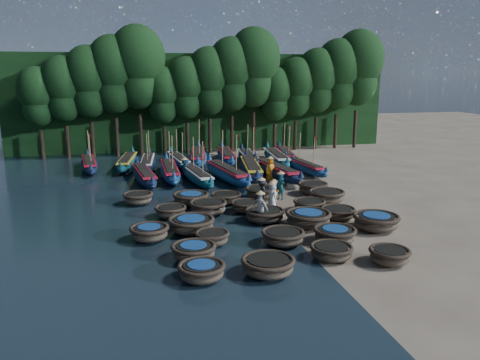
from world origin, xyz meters
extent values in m
plane|color=gray|center=(0.00, 0.00, 0.00)|extent=(120.00, 120.00, 0.00)
cube|color=black|center=(0.00, 23.50, 5.00)|extent=(40.00, 3.00, 10.00)
ellipsoid|color=brown|center=(-5.20, -9.98, 0.31)|extent=(2.31, 2.31, 0.63)
torus|color=#352B1F|center=(-5.20, -9.98, 0.61)|extent=(1.91, 1.91, 0.19)
cylinder|color=black|center=(-5.20, -9.98, 0.64)|extent=(1.45, 1.45, 0.06)
cylinder|color=navy|center=(-5.20, -9.98, 0.68)|extent=(1.11, 1.11, 0.04)
ellipsoid|color=brown|center=(-2.50, -10.08, 0.33)|extent=(2.56, 2.56, 0.66)
torus|color=#352B1F|center=(-2.50, -10.08, 0.64)|extent=(2.22, 2.22, 0.20)
cylinder|color=black|center=(-2.50, -10.08, 0.68)|extent=(1.70, 1.70, 0.06)
ellipsoid|color=brown|center=(0.68, -9.11, 0.29)|extent=(2.27, 2.27, 0.58)
torus|color=#352B1F|center=(0.68, -9.11, 0.56)|extent=(1.91, 1.91, 0.18)
cylinder|color=black|center=(0.68, -9.11, 0.60)|extent=(1.46, 1.46, 0.05)
ellipsoid|color=brown|center=(2.89, -10.17, 0.31)|extent=(1.67, 1.67, 0.62)
torus|color=#352B1F|center=(2.89, -10.17, 0.60)|extent=(1.79, 1.79, 0.19)
cylinder|color=black|center=(2.89, -10.17, 0.64)|extent=(1.34, 1.34, 0.06)
ellipsoid|color=brown|center=(-5.23, -7.82, 0.32)|extent=(1.97, 1.97, 0.63)
torus|color=#352B1F|center=(-5.23, -7.82, 0.61)|extent=(2.01, 2.01, 0.19)
cylinder|color=black|center=(-5.23, -7.82, 0.65)|extent=(1.52, 1.52, 0.06)
cylinder|color=navy|center=(-5.23, -7.82, 0.69)|extent=(1.17, 1.17, 0.04)
ellipsoid|color=brown|center=(-4.13, -6.21, 0.30)|extent=(1.62, 1.62, 0.60)
torus|color=#352B1F|center=(-4.13, -6.21, 0.58)|extent=(1.67, 1.67, 0.18)
cylinder|color=black|center=(-4.13, -6.21, 0.62)|extent=(1.25, 1.25, 0.05)
ellipsoid|color=brown|center=(-0.85, -6.96, 0.32)|extent=(2.51, 2.51, 0.64)
torus|color=#352B1F|center=(-0.85, -6.96, 0.62)|extent=(2.09, 2.09, 0.19)
cylinder|color=black|center=(-0.85, -6.96, 0.66)|extent=(1.59, 1.59, 0.06)
ellipsoid|color=brown|center=(1.68, -7.27, 0.34)|extent=(2.21, 2.21, 0.68)
torus|color=#352B1F|center=(1.68, -7.27, 0.66)|extent=(2.10, 2.10, 0.20)
cylinder|color=black|center=(1.68, -7.27, 0.70)|extent=(1.59, 1.59, 0.06)
cylinder|color=navy|center=(1.68, -7.27, 0.74)|extent=(1.22, 1.22, 0.04)
ellipsoid|color=brown|center=(4.58, -5.96, 0.37)|extent=(2.81, 2.81, 0.74)
torus|color=#352B1F|center=(4.58, -5.96, 0.72)|extent=(2.43, 2.43, 0.22)
cylinder|color=black|center=(4.58, -5.96, 0.76)|extent=(1.85, 1.85, 0.07)
cylinder|color=navy|center=(4.58, -5.96, 0.81)|extent=(1.42, 1.42, 0.04)
ellipsoid|color=brown|center=(-7.02, -4.94, 0.33)|extent=(2.31, 2.31, 0.67)
torus|color=#352B1F|center=(-7.02, -4.94, 0.64)|extent=(1.94, 1.94, 0.20)
cylinder|color=black|center=(-7.02, -4.94, 0.69)|extent=(1.46, 1.46, 0.06)
cylinder|color=navy|center=(-7.02, -4.94, 0.73)|extent=(1.12, 1.12, 0.04)
ellipsoid|color=brown|center=(-4.88, -4.22, 0.36)|extent=(2.95, 2.95, 0.71)
torus|color=#352B1F|center=(-4.88, -4.22, 0.69)|extent=(2.41, 2.41, 0.22)
cylinder|color=black|center=(-4.88, -4.22, 0.73)|extent=(1.84, 1.84, 0.06)
cylinder|color=navy|center=(-4.88, -4.22, 0.78)|extent=(1.41, 1.41, 0.04)
ellipsoid|color=brown|center=(-0.71, -3.30, 0.32)|extent=(2.64, 2.64, 0.64)
torus|color=#352B1F|center=(-0.71, -3.30, 0.62)|extent=(2.21, 2.21, 0.19)
cylinder|color=black|center=(-0.71, -3.30, 0.66)|extent=(1.69, 1.69, 0.06)
ellipsoid|color=brown|center=(1.31, -4.69, 0.37)|extent=(2.34, 2.34, 0.75)
torus|color=#352B1F|center=(1.31, -4.69, 0.73)|extent=(2.46, 2.46, 0.23)
cylinder|color=black|center=(1.31, -4.69, 0.77)|extent=(1.87, 1.87, 0.07)
cylinder|color=navy|center=(1.31, -4.69, 0.82)|extent=(1.44, 1.44, 0.05)
ellipsoid|color=brown|center=(3.44, -3.76, 0.29)|extent=(1.87, 1.87, 0.59)
torus|color=#352B1F|center=(3.44, -3.76, 0.57)|extent=(1.98, 1.98, 0.18)
cylinder|color=black|center=(3.44, -3.76, 0.61)|extent=(1.51, 1.51, 0.05)
ellipsoid|color=brown|center=(-5.71, -1.41, 0.30)|extent=(1.72, 1.72, 0.61)
torus|color=#352B1F|center=(-5.71, -1.41, 0.59)|extent=(1.81, 1.81, 0.18)
cylinder|color=black|center=(-5.71, -1.41, 0.63)|extent=(1.36, 1.36, 0.06)
ellipsoid|color=brown|center=(-3.54, -1.33, 0.37)|extent=(2.49, 2.49, 0.73)
torus|color=#352B1F|center=(-3.54, -1.33, 0.71)|extent=(2.21, 2.21, 0.22)
cylinder|color=black|center=(-3.54, -1.33, 0.75)|extent=(1.67, 1.67, 0.07)
ellipsoid|color=brown|center=(-1.29, -1.30, 0.30)|extent=(1.76, 1.76, 0.59)
torus|color=#352B1F|center=(-1.29, -1.30, 0.57)|extent=(1.78, 1.78, 0.18)
cylinder|color=black|center=(-1.29, -1.30, 0.61)|extent=(1.34, 1.34, 0.05)
ellipsoid|color=brown|center=(2.43, -1.98, 0.30)|extent=(1.96, 1.96, 0.61)
torus|color=#352B1F|center=(2.43, -1.98, 0.59)|extent=(1.94, 1.94, 0.18)
cylinder|color=black|center=(2.43, -1.98, 0.63)|extent=(1.47, 1.47, 0.06)
ellipsoid|color=brown|center=(4.13, -0.56, 0.37)|extent=(2.48, 2.48, 0.73)
torus|color=#352B1F|center=(4.13, -0.56, 0.71)|extent=(2.30, 2.30, 0.22)
cylinder|color=black|center=(4.13, -0.56, 0.76)|extent=(1.75, 1.75, 0.07)
ellipsoid|color=brown|center=(-7.46, 1.81, 0.33)|extent=(2.14, 2.14, 0.66)
torus|color=#352B1F|center=(-7.46, 1.81, 0.64)|extent=(1.89, 1.89, 0.20)
cylinder|color=black|center=(-7.46, 1.81, 0.68)|extent=(1.42, 1.42, 0.06)
ellipsoid|color=brown|center=(-4.26, 0.88, 0.35)|extent=(2.50, 2.50, 0.69)
torus|color=#352B1F|center=(-4.26, 0.88, 0.67)|extent=(2.25, 2.25, 0.21)
cylinder|color=black|center=(-4.26, 0.88, 0.71)|extent=(1.71, 1.71, 0.06)
cylinder|color=navy|center=(-4.26, 0.88, 0.75)|extent=(1.32, 1.32, 0.04)
ellipsoid|color=brown|center=(-2.06, 0.78, 0.30)|extent=(1.92, 1.92, 0.61)
torus|color=#352B1F|center=(-2.06, 0.78, 0.59)|extent=(1.96, 1.96, 0.18)
cylinder|color=black|center=(-2.06, 0.78, 0.63)|extent=(1.49, 1.49, 0.06)
ellipsoid|color=brown|center=(0.39, 1.37, 0.35)|extent=(2.40, 2.40, 0.70)
torus|color=#352B1F|center=(0.39, 1.37, 0.68)|extent=(2.09, 2.09, 0.21)
cylinder|color=black|center=(0.39, 1.37, 0.72)|extent=(1.58, 1.58, 0.06)
ellipsoid|color=brown|center=(4.11, 1.71, 0.36)|extent=(2.40, 2.40, 0.72)
torus|color=#352B1F|center=(4.11, 1.71, 0.70)|extent=(2.07, 2.07, 0.22)
cylinder|color=black|center=(4.11, 1.71, 0.74)|extent=(1.55, 1.55, 0.07)
ellipsoid|color=#111A3E|center=(-6.90, 8.00, 0.48)|extent=(2.32, 7.77, 0.96)
cone|color=#111A3E|center=(-7.36, 11.70, 1.10)|extent=(0.42, 0.42, 0.57)
cone|color=#111A3E|center=(-6.43, 4.29, 1.05)|extent=(0.42, 0.42, 0.48)
cube|color=#A41426|center=(-6.90, 8.00, 0.88)|extent=(1.74, 6.02, 0.11)
cube|color=black|center=(-6.90, 8.00, 0.96)|extent=(1.38, 5.22, 0.10)
ellipsoid|color=navy|center=(-4.90, 8.89, 0.51)|extent=(1.49, 8.12, 1.01)
cone|color=navy|center=(-4.88, 12.85, 1.17)|extent=(0.45, 0.45, 0.61)
cone|color=navy|center=(-4.91, 4.94, 1.12)|extent=(0.45, 0.45, 0.51)
cube|color=#A41426|center=(-4.90, 8.89, 0.93)|extent=(1.08, 6.29, 0.12)
cube|color=black|center=(-4.90, 8.89, 1.01)|extent=(0.81, 5.48, 0.10)
cylinder|color=#997F4C|center=(-4.79, 10.11, 2.13)|extent=(0.07, 0.24, 2.84)
cylinder|color=#997F4C|center=(-4.80, 7.37, 2.13)|extent=(0.07, 0.24, 2.84)
plane|color=red|center=(-4.65, 7.37, 3.37)|extent=(0.00, 0.35, 0.35)
ellipsoid|color=#0E3851|center=(-3.07, 7.01, 0.47)|extent=(2.36, 7.65, 0.94)
cone|color=#0E3851|center=(-3.57, 10.65, 1.08)|extent=(0.41, 0.41, 0.56)
cone|color=#0E3851|center=(-2.58, 3.37, 1.04)|extent=(0.41, 0.41, 0.47)
cube|color=white|center=(-3.07, 7.01, 0.87)|extent=(1.77, 5.92, 0.11)
cube|color=black|center=(-3.07, 7.01, 0.94)|extent=(1.41, 5.14, 0.09)
cylinder|color=#997F4C|center=(-3.13, 8.14, 1.98)|extent=(0.07, 0.22, 2.64)
cylinder|color=#997F4C|center=(-2.79, 5.62, 1.98)|extent=(0.07, 0.22, 2.64)
plane|color=red|center=(-2.65, 5.64, 3.13)|extent=(0.00, 0.33, 0.33)
ellipsoid|color=navy|center=(-0.72, 7.05, 0.53)|extent=(2.92, 8.66, 1.07)
cone|color=navy|center=(-1.41, 11.15, 1.23)|extent=(0.47, 0.47, 0.64)
cone|color=navy|center=(-0.03, 2.95, 1.17)|extent=(0.47, 0.47, 0.53)
cube|color=#A41426|center=(-0.72, 7.05, 0.98)|extent=(2.20, 6.70, 0.13)
cube|color=black|center=(-0.72, 7.05, 1.07)|extent=(1.77, 5.81, 0.11)
cylinder|color=#997F4C|center=(-0.83, 8.33, 2.24)|extent=(0.07, 0.25, 2.98)
cylinder|color=#997F4C|center=(-0.35, 5.49, 2.24)|extent=(0.07, 0.25, 2.98)
plane|color=red|center=(-0.19, 5.52, 3.54)|extent=(0.00, 0.37, 0.37)
ellipsoid|color=#111A3E|center=(1.46, 8.29, 0.54)|extent=(2.74, 8.71, 1.07)
cone|color=#111A3E|center=(2.05, 12.43, 1.23)|extent=(0.47, 0.47, 0.64)
cone|color=#111A3E|center=(0.87, 4.16, 1.18)|extent=(0.47, 0.47, 0.54)
cube|color=gold|center=(1.46, 8.29, 0.99)|extent=(2.05, 6.74, 0.13)
cube|color=black|center=(1.46, 8.29, 1.07)|extent=(1.64, 5.85, 0.11)
ellipsoid|color=#111A3E|center=(3.17, 7.12, 0.53)|extent=(2.66, 8.59, 1.06)
cone|color=#111A3E|center=(2.61, 11.20, 1.22)|extent=(0.47, 0.47, 0.63)
cone|color=#111A3E|center=(3.73, 3.04, 1.16)|extent=(0.47, 0.47, 0.53)
cube|color=#A41426|center=(3.17, 7.12, 0.97)|extent=(2.00, 6.65, 0.13)
cube|color=black|center=(3.17, 7.12, 1.06)|extent=(1.60, 5.77, 0.11)
ellipsoid|color=navy|center=(6.05, 8.51, 0.45)|extent=(2.18, 7.33, 0.90)
cone|color=navy|center=(5.62, 12.01, 1.04)|extent=(0.40, 0.40, 0.54)
cone|color=navy|center=(6.48, 5.02, 0.99)|extent=(0.40, 0.40, 0.45)
cube|color=#A41426|center=(6.05, 8.51, 0.83)|extent=(1.63, 5.67, 0.11)
cube|color=black|center=(6.05, 8.51, 0.90)|extent=(1.30, 4.93, 0.09)
cylinder|color=#997F4C|center=(6.00, 9.60, 1.90)|extent=(0.06, 0.21, 2.53)
cylinder|color=#997F4C|center=(6.30, 7.18, 1.90)|extent=(0.06, 0.21, 2.53)
plane|color=red|center=(6.44, 7.19, 3.00)|extent=(0.00, 0.32, 0.32)
ellipsoid|color=#111A3E|center=(-11.29, 13.59, 0.46)|extent=(2.24, 7.53, 0.93)
cone|color=#111A3E|center=(-11.74, 17.18, 1.07)|extent=(0.41, 0.41, 0.56)
cone|color=#111A3E|center=(-10.85, 10.00, 1.02)|extent=(0.41, 0.41, 0.46)
cube|color=#A41426|center=(-11.29, 13.59, 0.85)|extent=(1.67, 5.83, 0.11)
cube|color=black|center=(-11.29, 13.59, 0.93)|extent=(1.33, 5.06, 0.09)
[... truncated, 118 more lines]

